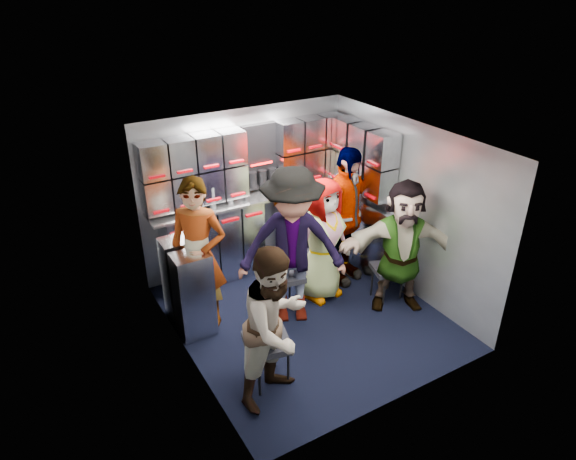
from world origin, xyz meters
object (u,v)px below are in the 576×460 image
jump_seat_mid_left (284,277)px  jump_seat_mid_right (334,245)px  attendant_standing (198,255)px  jump_seat_near_left (267,345)px  jump_seat_near_right (388,270)px  attendant_arc_a (276,326)px  attendant_arc_c (322,240)px  attendant_arc_b (292,247)px  jump_seat_center (313,260)px  attendant_arc_d (345,217)px  attendant_arc_e (402,246)px

jump_seat_mid_left → jump_seat_mid_right: 1.04m
jump_seat_mid_right → attendant_standing: bearing=-176.0°
jump_seat_mid_left → jump_seat_near_left: bearing=-127.7°
jump_seat_near_right → attendant_arc_a: size_ratio=0.28×
attendant_arc_c → attendant_arc_b: bearing=-168.3°
jump_seat_near_left → jump_seat_center: bearing=42.3°
jump_seat_mid_right → attendant_arc_d: attendant_arc_d is taller
jump_seat_mid_left → attendant_standing: (-0.91, 0.25, 0.44)m
jump_seat_mid_left → attendant_arc_e: size_ratio=0.31×
attendant_arc_b → jump_seat_mid_right: bearing=55.9°
jump_seat_mid_left → jump_seat_mid_right: jump_seat_mid_left is taller
jump_seat_mid_right → attendant_arc_b: attendant_arc_b is taller
attendant_arc_c → attendant_standing: bearing=161.8°
attendant_arc_c → attendant_arc_d: 0.48m
jump_seat_near_left → jump_seat_near_right: bearing=15.2°
jump_seat_mid_left → attendant_arc_a: (-0.73, -1.12, 0.35)m
attendant_arc_e → attendant_standing: bearing=-173.2°
attendant_arc_a → attendant_arc_e: attendant_arc_e is taller
jump_seat_mid_right → attendant_arc_e: bearing=-77.4°
attendant_arc_b → jump_seat_near_right: bearing=14.5°
jump_seat_mid_right → attendant_arc_e: (0.22, -0.98, 0.39)m
jump_seat_center → attendant_arc_d: size_ratio=0.26×
jump_seat_near_right → attendant_arc_c: size_ratio=0.29×
jump_seat_center → jump_seat_mid_right: bearing=21.3°
jump_seat_near_left → jump_seat_center: 1.72m
attendant_standing → attendant_arc_e: bearing=18.4°
jump_seat_mid_right → attendant_arc_d: bearing=-90.0°
jump_seat_center → attendant_arc_e: (0.65, -0.81, 0.39)m
jump_seat_near_left → jump_seat_mid_left: bearing=52.3°
jump_seat_mid_left → attendant_arc_d: (0.97, 0.20, 0.45)m
jump_seat_near_left → jump_seat_mid_left: jump_seat_near_left is taller
attendant_arc_a → attendant_arc_b: attendant_arc_b is taller
jump_seat_center → attendant_arc_d: bearing=-1.5°
attendant_arc_e → attendant_arc_b: bearing=-170.6°
jump_seat_near_right → attendant_arc_e: bearing=-90.0°
jump_seat_mid_left → attendant_arc_d: size_ratio=0.28×
jump_seat_mid_right → attendant_arc_a: size_ratio=0.32×
attendant_arc_b → jump_seat_mid_left: bearing=116.0°
attendant_standing → attendant_arc_e: attendant_standing is taller
attendant_standing → attendant_arc_a: attendant_standing is taller
jump_seat_mid_right → jump_seat_near_left: bearing=-142.1°
attendant_standing → attendant_arc_b: 1.01m
jump_seat_near_right → attendant_arc_a: bearing=-159.9°
jump_seat_mid_left → attendant_arc_b: size_ratio=0.27×
jump_seat_center → attendant_arc_a: bearing=-133.5°
attendant_arc_d → attendant_arc_e: bearing=-92.1°
jump_seat_mid_right → attendant_arc_e: size_ratio=0.32×
attendant_arc_b → attendant_arc_c: attendant_arc_b is taller
jump_seat_center → attendant_arc_c: 0.40m
attendant_standing → jump_seat_mid_left: bearing=25.1°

